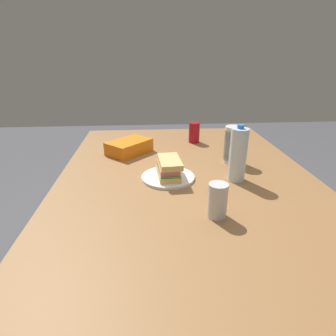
# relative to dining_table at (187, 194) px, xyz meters

# --- Properties ---
(ground_plane) EXTENTS (8.00, 8.00, 0.00)m
(ground_plane) POSITION_rel_dining_table_xyz_m (0.00, 0.00, -0.67)
(ground_plane) COLOR #4C4C51
(dining_table) EXTENTS (1.70, 1.15, 0.75)m
(dining_table) POSITION_rel_dining_table_xyz_m (0.00, 0.00, 0.00)
(dining_table) COLOR olive
(dining_table) RESTS_ON ground_plane
(paper_plate) EXTENTS (0.23, 0.23, 0.01)m
(paper_plate) POSITION_rel_dining_table_xyz_m (-0.01, -0.09, 0.08)
(paper_plate) COLOR white
(paper_plate) RESTS_ON dining_table
(sandwich) EXTENTS (0.19, 0.11, 0.08)m
(sandwich) POSITION_rel_dining_table_xyz_m (-0.00, -0.08, 0.13)
(sandwich) COLOR #DBB26B
(sandwich) RESTS_ON paper_plate
(soda_can_red) EXTENTS (0.07, 0.07, 0.12)m
(soda_can_red) POSITION_rel_dining_table_xyz_m (-0.53, 0.11, 0.14)
(soda_can_red) COLOR maroon
(soda_can_red) RESTS_ON dining_table
(chip_bag) EXTENTS (0.27, 0.27, 0.07)m
(chip_bag) POSITION_rel_dining_table_xyz_m (-0.36, -0.27, 0.11)
(chip_bag) COLOR orange
(chip_bag) RESTS_ON dining_table
(water_bottle_tall) EXTENTS (0.07, 0.07, 0.25)m
(water_bottle_tall) POSITION_rel_dining_table_xyz_m (0.03, 0.21, 0.19)
(water_bottle_tall) COLOR silver
(water_bottle_tall) RESTS_ON dining_table
(plastic_cup_stack) EXTENTS (0.08, 0.08, 0.18)m
(plastic_cup_stack) POSITION_rel_dining_table_xyz_m (-0.18, 0.25, 0.17)
(plastic_cup_stack) COLOR silver
(plastic_cup_stack) RESTS_ON dining_table
(soda_can_silver) EXTENTS (0.07, 0.07, 0.12)m
(soda_can_silver) POSITION_rel_dining_table_xyz_m (0.31, 0.06, 0.14)
(soda_can_silver) COLOR silver
(soda_can_silver) RESTS_ON dining_table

